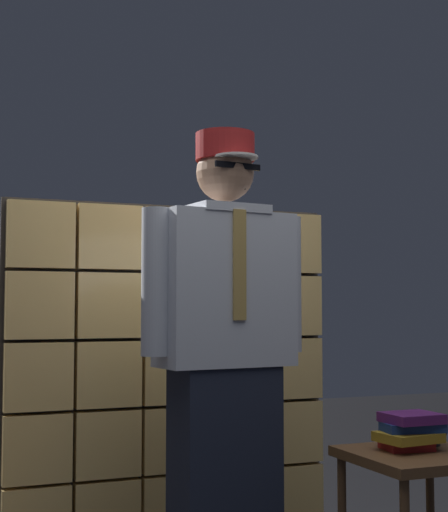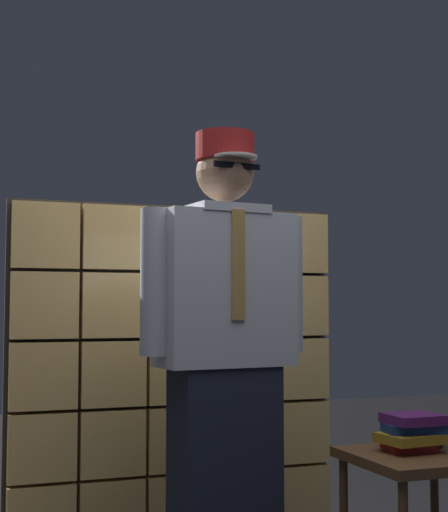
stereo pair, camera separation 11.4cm
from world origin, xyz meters
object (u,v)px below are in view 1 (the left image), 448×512
Objects in this scene: standing_person at (225,348)px; side_table at (418,470)px; book_stack at (410,431)px; coffee_mug at (431,434)px.

side_table is at bearing -27.78° from standing_person.
standing_person is 6.48× the size of book_stack.
standing_person is 0.82m from book_stack.
book_stack is 2.23× the size of coffee_mug.
book_stack is 0.16m from coffee_mug.
book_stack is (-0.01, 0.04, 0.15)m from side_table.
standing_person is at bearing 161.57° from book_stack.
book_stack is at bearing 104.63° from side_table.
coffee_mug is (0.86, -0.17, -0.37)m from standing_person.
book_stack reaches higher than side_table.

